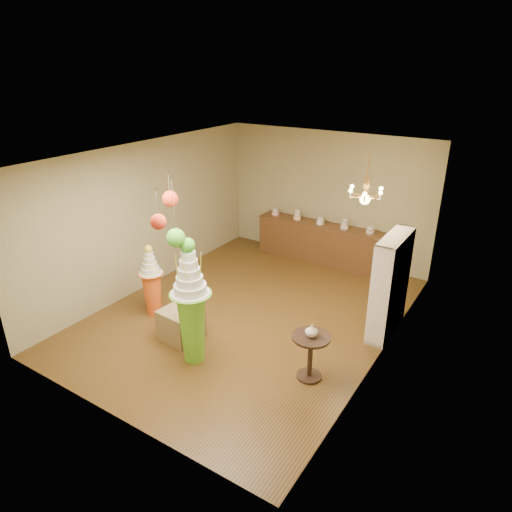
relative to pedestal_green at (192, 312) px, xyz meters
The scene contains 17 objects.
floor 1.88m from the pedestal_green, 90.87° to the left, with size 6.50×6.50×0.00m, color #513616.
ceiling 2.71m from the pedestal_green, 90.87° to the left, with size 6.50×6.50×0.00m, color white.
wall_back 4.96m from the pedestal_green, 90.30° to the left, with size 5.00×0.04×3.00m, color #98906A.
wall_front 1.70m from the pedestal_green, 90.92° to the right, with size 5.00×0.04×3.00m, color #98906A.
wall_left 3.09m from the pedestal_green, 146.54° to the left, with size 0.04×6.50×3.00m, color #98906A.
wall_right 3.05m from the pedestal_green, 34.00° to the left, with size 0.04×6.50×3.00m, color #98906A.
pedestal_green is the anchor object (origin of this frame).
pedestal_orange 1.73m from the pedestal_green, 155.94° to the left, with size 0.50×0.50×1.40m.
burlap_riser 0.89m from the pedestal_green, 148.61° to the left, with size 0.61×0.61×0.55m, color olive.
sideboard 4.66m from the pedestal_green, 90.31° to the left, with size 3.04×0.54×1.16m.
shelving_unit 3.38m from the pedestal_green, 46.88° to the left, with size 0.33×1.20×1.80m.
round_table 1.90m from the pedestal_green, 18.13° to the left, with size 0.69×0.69×0.73m.
vase 1.86m from the pedestal_green, 18.13° to the left, with size 0.18×0.18×0.19m, color beige.
pom_red_left 1.76m from the pedestal_green, 166.28° to the left, with size 0.24×0.24×0.53m.
pom_green_mid 1.25m from the pedestal_green, 130.74° to the right, with size 0.27×0.27×1.03m.
pom_red_right 1.81m from the pedestal_green, 78.97° to the right, with size 0.20×0.20×0.56m.
chandelier 3.48m from the pedestal_green, 58.84° to the left, with size 0.77×0.77×0.85m.
Camera 1 is at (4.14, -6.27, 4.44)m, focal length 32.00 mm.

